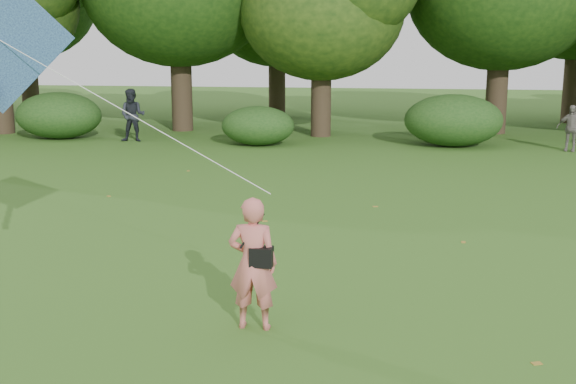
# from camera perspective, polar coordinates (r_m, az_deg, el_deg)

# --- Properties ---
(ground) EXTENTS (100.00, 100.00, 0.00)m
(ground) POSITION_cam_1_polar(r_m,az_deg,el_deg) (9.40, 2.15, -11.63)
(ground) COLOR #265114
(ground) RESTS_ON ground
(man_kite_flyer) EXTENTS (0.65, 0.43, 1.78)m
(man_kite_flyer) POSITION_cam_1_polar(r_m,az_deg,el_deg) (9.49, -2.79, -5.67)
(man_kite_flyer) COLOR #CD6860
(man_kite_flyer) RESTS_ON ground
(bystander_left) EXTENTS (1.03, 0.84, 1.98)m
(bystander_left) POSITION_cam_1_polar(r_m,az_deg,el_deg) (27.84, -12.18, 5.94)
(bystander_left) COLOR #20242B
(bystander_left) RESTS_ON ground
(bystander_right) EXTENTS (1.01, 0.69, 1.60)m
(bystander_right) POSITION_cam_1_polar(r_m,az_deg,el_deg) (26.68, 21.45, 4.72)
(bystander_right) COLOR slate
(bystander_right) RESTS_ON ground
(crossbody_bag) EXTENTS (0.43, 0.20, 0.71)m
(crossbody_bag) POSITION_cam_1_polar(r_m,az_deg,el_deg) (9.41, -2.13, -5.07)
(crossbody_bag) COLOR black
(crossbody_bag) RESTS_ON ground
(shrub_band) EXTENTS (39.15, 3.22, 1.88)m
(shrub_band) POSITION_cam_1_polar(r_m,az_deg,el_deg) (26.38, 4.85, 5.55)
(shrub_band) COLOR #264919
(shrub_band) RESTS_ON ground
(fallen_leaves) EXTENTS (11.48, 12.57, 0.01)m
(fallen_leaves) POSITION_cam_1_polar(r_m,az_deg,el_deg) (13.66, 5.37, -4.08)
(fallen_leaves) COLOR olive
(fallen_leaves) RESTS_ON ground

